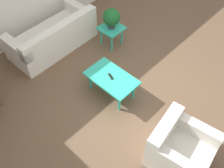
{
  "coord_description": "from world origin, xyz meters",
  "views": [
    {
      "loc": [
        -1.92,
        2.64,
        4.15
      ],
      "look_at": [
        0.18,
        0.43,
        0.55
      ],
      "focal_mm": 42.0,
      "sensor_mm": 36.0,
      "label": 1
    }
  ],
  "objects_px": {
    "coffee_table": "(111,79)",
    "potted_plant": "(111,18)",
    "sofa": "(54,37)",
    "side_table_plant": "(111,30)",
    "armchair": "(179,149)"
  },
  "relations": [
    {
      "from": "sofa",
      "to": "side_table_plant",
      "type": "xyz_separation_m",
      "value": [
        -0.87,
        -0.99,
        0.11
      ]
    },
    {
      "from": "armchair",
      "to": "coffee_table",
      "type": "relative_size",
      "value": 1.02
    },
    {
      "from": "coffee_table",
      "to": "sofa",
      "type": "bearing_deg",
      "value": -2.34
    },
    {
      "from": "sofa",
      "to": "side_table_plant",
      "type": "relative_size",
      "value": 4.03
    },
    {
      "from": "side_table_plant",
      "to": "potted_plant",
      "type": "bearing_deg",
      "value": -90.0
    },
    {
      "from": "coffee_table",
      "to": "side_table_plant",
      "type": "relative_size",
      "value": 1.98
    },
    {
      "from": "armchair",
      "to": "side_table_plant",
      "type": "xyz_separation_m",
      "value": [
        2.77,
        -1.35,
        0.08
      ]
    },
    {
      "from": "coffee_table",
      "to": "potted_plant",
      "type": "height_order",
      "value": "potted_plant"
    },
    {
      "from": "potted_plant",
      "to": "sofa",
      "type": "bearing_deg",
      "value": 48.95
    },
    {
      "from": "sofa",
      "to": "coffee_table",
      "type": "bearing_deg",
      "value": 86.35
    },
    {
      "from": "sofa",
      "to": "armchair",
      "type": "distance_m",
      "value": 3.65
    },
    {
      "from": "side_table_plant",
      "to": "potted_plant",
      "type": "distance_m",
      "value": 0.34
    },
    {
      "from": "sofa",
      "to": "armchair",
      "type": "relative_size",
      "value": 1.99
    },
    {
      "from": "armchair",
      "to": "side_table_plant",
      "type": "relative_size",
      "value": 2.02
    },
    {
      "from": "potted_plant",
      "to": "armchair",
      "type": "bearing_deg",
      "value": 153.95
    }
  ]
}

